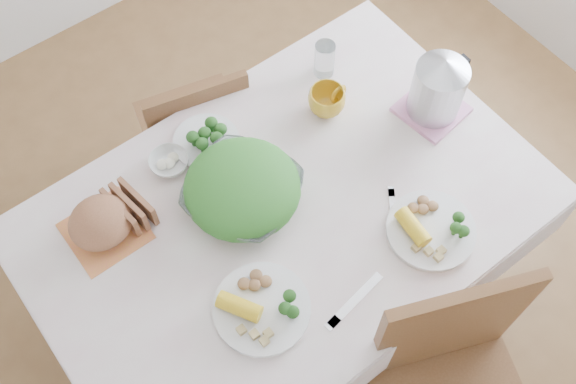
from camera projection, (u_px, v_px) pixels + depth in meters
floor at (287, 299)px, 2.66m from camera, size 3.60×3.60×0.00m
dining_table at (287, 262)px, 2.34m from camera, size 1.40×0.90×0.75m
tablecloth at (287, 211)px, 2.00m from camera, size 1.50×1.00×0.01m
chair_far at (191, 116)px, 2.53m from camera, size 0.45×0.45×0.83m
salad_bowl at (243, 192)px, 1.98m from camera, size 0.43×0.43×0.08m
dinner_plate_left at (262, 309)px, 1.84m from camera, size 0.31×0.31×0.02m
dinner_plate_right at (431, 230)px, 1.95m from camera, size 0.35×0.35×0.02m
broccoli_plate at (206, 142)px, 2.10m from camera, size 0.27×0.27×0.02m
napkin at (105, 231)px, 1.96m from camera, size 0.22×0.22×0.00m
bread_loaf at (101, 222)px, 1.91m from camera, size 0.24×0.23×0.11m
fruit_bowl at (169, 163)px, 2.06m from camera, size 0.15×0.15×0.04m
yellow_mug at (327, 101)px, 2.14m from camera, size 0.13×0.13×0.09m
glass_tumbler at (324, 59)px, 2.20m from camera, size 0.09×0.09×0.13m
pink_tray at (431, 109)px, 2.17m from camera, size 0.21×0.21×0.02m
electric_kettle at (438, 87)px, 2.07m from camera, size 0.21×0.21×0.23m
fork_right at (394, 214)px, 1.99m from camera, size 0.12×0.15×0.00m
knife at (355, 300)px, 1.86m from camera, size 0.21×0.05×0.00m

